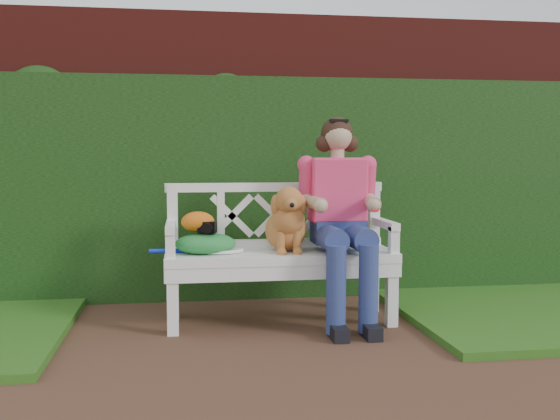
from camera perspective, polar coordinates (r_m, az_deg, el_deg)
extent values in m
plane|color=#533324|center=(3.55, -1.98, -13.44)|extent=(60.00, 60.00, 0.00)
cube|color=maroon|center=(5.26, -4.39, 4.70)|extent=(10.00, 0.30, 2.20)
cube|color=#2A571A|center=(5.05, -4.19, 1.85)|extent=(10.00, 0.18, 1.70)
cube|color=black|center=(4.21, -6.34, -1.49)|extent=(0.13, 0.11, 0.07)
ellipsoid|color=orange|center=(4.24, -7.17, -1.04)|extent=(0.26, 0.22, 0.14)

